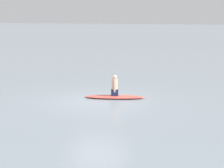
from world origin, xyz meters
name	(u,v)px	position (x,y,z in m)	size (l,w,h in m)	color
ground_plane	(98,101)	(0.00, 0.00, 0.00)	(400.00, 400.00, 0.00)	gray
surfboard	(115,97)	(-0.38, -0.89, 0.06)	(2.63, 0.70, 0.12)	#D84C3F
person_paddler	(115,86)	(-0.38, -0.89, 0.53)	(0.37, 0.40, 0.91)	navy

